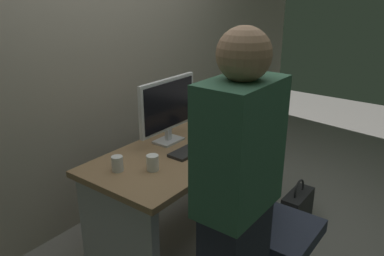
# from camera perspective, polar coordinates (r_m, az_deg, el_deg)

# --- Properties ---
(ground_plane) EXTENTS (9.00, 9.00, 0.00)m
(ground_plane) POSITION_cam_1_polar(r_m,az_deg,el_deg) (3.02, -0.79, -15.68)
(ground_plane) COLOR gray
(wall_back) EXTENTS (6.40, 0.10, 3.00)m
(wall_back) POSITION_cam_1_polar(r_m,az_deg,el_deg) (3.03, -13.87, 14.61)
(wall_back) COLOR #9E9384
(wall_back) RESTS_ON ground
(desk) EXTENTS (1.45, 0.70, 0.73)m
(desk) POSITION_cam_1_polar(r_m,az_deg,el_deg) (2.75, -0.84, -7.11)
(desk) COLOR #93704C
(desk) RESTS_ON ground
(office_chair) EXTENTS (0.52, 0.52, 0.94)m
(office_chair) POSITION_cam_1_polar(r_m,az_deg,el_deg) (2.37, 11.03, -14.80)
(office_chair) COLOR black
(office_chair) RESTS_ON ground
(person_at_desk) EXTENTS (0.40, 0.24, 1.64)m
(person_at_desk) POSITION_cam_1_polar(r_m,az_deg,el_deg) (1.77, 6.64, -11.82)
(person_at_desk) COLOR #262838
(person_at_desk) RESTS_ON ground
(monitor) EXTENTS (0.54, 0.14, 0.46)m
(monitor) POSITION_cam_1_polar(r_m,az_deg,el_deg) (2.66, -3.60, 3.10)
(monitor) COLOR silver
(monitor) RESTS_ON desk
(keyboard) EXTENTS (0.43, 0.14, 0.02)m
(keyboard) POSITION_cam_1_polar(r_m,az_deg,el_deg) (2.61, 0.44, -2.94)
(keyboard) COLOR #262626
(keyboard) RESTS_ON desk
(mouse) EXTENTS (0.06, 0.10, 0.03)m
(mouse) POSITION_cam_1_polar(r_m,az_deg,el_deg) (2.83, 4.38, -0.96)
(mouse) COLOR black
(mouse) RESTS_ON desk
(cup_near_keyboard) EXTENTS (0.07, 0.07, 0.10)m
(cup_near_keyboard) POSITION_cam_1_polar(r_m,az_deg,el_deg) (2.32, -5.86, -5.14)
(cup_near_keyboard) COLOR white
(cup_near_keyboard) RESTS_ON desk
(cup_by_monitor) EXTENTS (0.07, 0.07, 0.09)m
(cup_by_monitor) POSITION_cam_1_polar(r_m,az_deg,el_deg) (2.35, -11.01, -5.21)
(cup_by_monitor) COLOR silver
(cup_by_monitor) RESTS_ON desk
(book_stack) EXTENTS (0.23, 0.19, 0.10)m
(book_stack) POSITION_cam_1_polar(r_m,az_deg,el_deg) (3.10, 2.29, 1.70)
(book_stack) COLOR white
(book_stack) RESTS_ON desk
(cell_phone) EXTENTS (0.11, 0.16, 0.01)m
(cell_phone) POSITION_cam_1_polar(r_m,az_deg,el_deg) (2.88, 6.70, -0.93)
(cell_phone) COLOR black
(cell_phone) RESTS_ON desk
(handbag) EXTENTS (0.34, 0.14, 0.38)m
(handbag) POSITION_cam_1_polar(r_m,az_deg,el_deg) (3.20, 15.30, -11.26)
(handbag) COLOR #262628
(handbag) RESTS_ON ground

